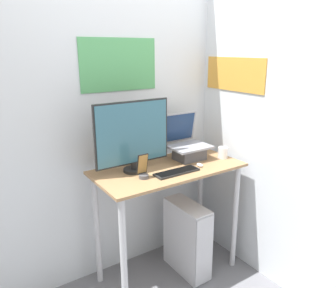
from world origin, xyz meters
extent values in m
cube|color=silver|center=(0.00, 0.63, 1.30)|extent=(6.00, 0.05, 2.60)
cube|color=#4C9959|center=(-0.21, 0.60, 1.63)|extent=(0.60, 0.01, 0.37)
cube|color=silver|center=(0.63, 0.00, 1.30)|extent=(0.05, 6.00, 2.60)
cube|color=gold|center=(0.61, 0.25, 1.55)|extent=(0.01, 0.61, 0.26)
cube|color=#936D47|center=(0.00, 0.27, 0.90)|extent=(1.10, 0.54, 0.02)
cylinder|color=#B7B7BC|center=(-0.50, 0.05, 0.44)|extent=(0.04, 0.04, 0.89)
cylinder|color=#B7B7BC|center=(0.50, 0.05, 0.44)|extent=(0.04, 0.04, 0.89)
cylinder|color=#B7B7BC|center=(-0.50, 0.49, 0.44)|extent=(0.04, 0.04, 0.89)
cylinder|color=#B7B7BC|center=(0.50, 0.49, 0.44)|extent=(0.04, 0.04, 0.89)
cube|color=#4C4C51|center=(0.24, 0.33, 0.95)|extent=(0.22, 0.17, 0.10)
cube|color=gray|center=(0.24, 0.33, 1.01)|extent=(0.31, 0.24, 0.02)
cube|color=gray|center=(0.24, 0.47, 1.14)|extent=(0.31, 0.05, 0.24)
cube|color=navy|center=(0.24, 0.47, 1.14)|extent=(0.28, 0.04, 0.22)
cylinder|color=black|center=(-0.25, 0.34, 0.92)|extent=(0.15, 0.15, 0.02)
cylinder|color=black|center=(-0.25, 0.34, 0.95)|extent=(0.05, 0.05, 0.05)
cube|color=black|center=(-0.25, 0.35, 1.19)|extent=(0.56, 0.01, 0.44)
cube|color=#336072|center=(-0.25, 0.34, 1.19)|extent=(0.54, 0.01, 0.42)
cube|color=black|center=(-0.02, 0.14, 0.91)|extent=(0.33, 0.10, 0.01)
cube|color=black|center=(-0.02, 0.14, 0.92)|extent=(0.31, 0.09, 0.00)
ellipsoid|color=white|center=(0.20, 0.15, 0.92)|extent=(0.04, 0.06, 0.03)
cylinder|color=#4C4C51|center=(-0.26, 0.19, 0.92)|extent=(0.07, 0.07, 0.03)
cube|color=black|center=(-0.26, 0.20, 1.00)|extent=(0.08, 0.04, 0.14)
cube|color=olive|center=(-0.26, 0.20, 1.01)|extent=(0.07, 0.03, 0.13)
cube|color=silver|center=(0.14, 0.22, 0.29)|extent=(0.17, 0.42, 0.59)
cube|color=#ADADB2|center=(0.14, 0.00, 0.29)|extent=(0.16, 0.01, 0.56)
cylinder|color=white|center=(0.48, 0.21, 0.95)|extent=(0.08, 0.08, 0.09)
camera|label=1|loc=(-1.27, -1.60, 1.75)|focal=35.00mm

